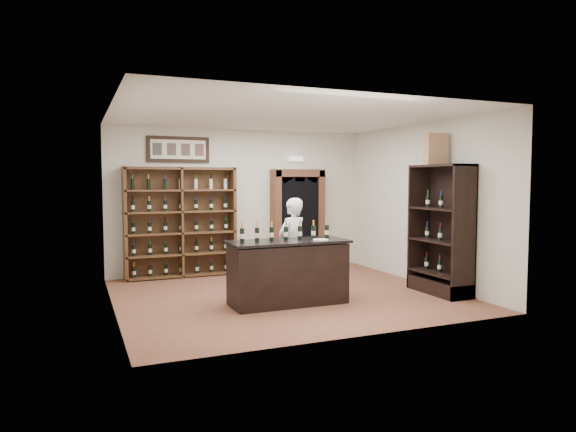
# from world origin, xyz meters

# --- Properties ---
(floor) EXTENTS (5.50, 5.50, 0.00)m
(floor) POSITION_xyz_m (0.00, 0.00, 0.00)
(floor) COLOR brown
(floor) RESTS_ON ground
(ceiling) EXTENTS (5.50, 5.50, 0.00)m
(ceiling) POSITION_xyz_m (0.00, 0.00, 3.00)
(ceiling) COLOR white
(ceiling) RESTS_ON wall_back
(wall_back) EXTENTS (5.50, 0.04, 3.00)m
(wall_back) POSITION_xyz_m (0.00, 2.50, 1.50)
(wall_back) COLOR beige
(wall_back) RESTS_ON ground
(wall_left) EXTENTS (0.04, 5.00, 3.00)m
(wall_left) POSITION_xyz_m (-2.75, 0.00, 1.50)
(wall_left) COLOR beige
(wall_left) RESTS_ON ground
(wall_right) EXTENTS (0.04, 5.00, 3.00)m
(wall_right) POSITION_xyz_m (2.75, 0.00, 1.50)
(wall_right) COLOR beige
(wall_right) RESTS_ON ground
(wine_shelf) EXTENTS (2.20, 0.38, 2.20)m
(wine_shelf) POSITION_xyz_m (-1.30, 2.33, 1.10)
(wine_shelf) COLOR #51331B
(wine_shelf) RESTS_ON ground
(framed_picture) EXTENTS (1.25, 0.04, 0.52)m
(framed_picture) POSITION_xyz_m (-1.30, 2.47, 2.55)
(framed_picture) COLOR black
(framed_picture) RESTS_ON wall_back
(arched_doorway) EXTENTS (1.17, 0.35, 2.17)m
(arched_doorway) POSITION_xyz_m (1.25, 2.33, 1.14)
(arched_doorway) COLOR black
(arched_doorway) RESTS_ON ground
(emergency_light) EXTENTS (0.30, 0.10, 0.10)m
(emergency_light) POSITION_xyz_m (1.25, 2.42, 2.40)
(emergency_light) COLOR white
(emergency_light) RESTS_ON wall_back
(tasting_counter) EXTENTS (1.88, 0.78, 1.00)m
(tasting_counter) POSITION_xyz_m (-0.20, -0.60, 0.49)
(tasting_counter) COLOR black
(tasting_counter) RESTS_ON ground
(counter_bottle_0) EXTENTS (0.07, 0.07, 0.30)m
(counter_bottle_0) POSITION_xyz_m (-0.92, -0.52, 1.11)
(counter_bottle_0) COLOR black
(counter_bottle_0) RESTS_ON tasting_counter
(counter_bottle_1) EXTENTS (0.07, 0.07, 0.30)m
(counter_bottle_1) POSITION_xyz_m (-0.68, -0.52, 1.11)
(counter_bottle_1) COLOR black
(counter_bottle_1) RESTS_ON tasting_counter
(counter_bottle_2) EXTENTS (0.07, 0.07, 0.30)m
(counter_bottle_2) POSITION_xyz_m (-0.44, -0.52, 1.11)
(counter_bottle_2) COLOR black
(counter_bottle_2) RESTS_ON tasting_counter
(counter_bottle_3) EXTENTS (0.07, 0.07, 0.30)m
(counter_bottle_3) POSITION_xyz_m (-0.20, -0.52, 1.11)
(counter_bottle_3) COLOR black
(counter_bottle_3) RESTS_ON tasting_counter
(counter_bottle_4) EXTENTS (0.07, 0.07, 0.30)m
(counter_bottle_4) POSITION_xyz_m (0.04, -0.52, 1.11)
(counter_bottle_4) COLOR black
(counter_bottle_4) RESTS_ON tasting_counter
(counter_bottle_5) EXTENTS (0.07, 0.07, 0.30)m
(counter_bottle_5) POSITION_xyz_m (0.28, -0.52, 1.11)
(counter_bottle_5) COLOR black
(counter_bottle_5) RESTS_ON tasting_counter
(counter_bottle_6) EXTENTS (0.07, 0.07, 0.30)m
(counter_bottle_6) POSITION_xyz_m (0.52, -0.52, 1.11)
(counter_bottle_6) COLOR black
(counter_bottle_6) RESTS_ON tasting_counter
(side_cabinet) EXTENTS (0.48, 1.20, 2.20)m
(side_cabinet) POSITION_xyz_m (2.52, -0.90, 0.75)
(side_cabinet) COLOR black
(side_cabinet) RESTS_ON ground
(shopkeeper) EXTENTS (0.70, 0.60, 1.64)m
(shopkeeper) POSITION_xyz_m (0.15, 0.05, 0.82)
(shopkeeper) COLOR white
(shopkeeper) RESTS_ON ground
(plate) EXTENTS (0.24, 0.24, 0.02)m
(plate) POSITION_xyz_m (0.26, -0.81, 1.01)
(plate) COLOR silver
(plate) RESTS_ON tasting_counter
(wine_crate) EXTENTS (0.40, 0.20, 0.54)m
(wine_crate) POSITION_xyz_m (2.48, -0.76, 2.47)
(wine_crate) COLOR tan
(wine_crate) RESTS_ON side_cabinet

